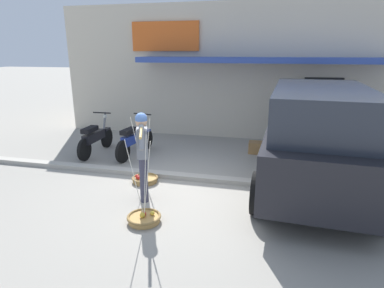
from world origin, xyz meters
The scene contains 10 objects.
ground_plane centered at (0.00, 0.00, 0.00)m, with size 90.00×90.00×0.00m, color gray.
sidewalk_curb centered at (0.00, 0.70, 0.05)m, with size 20.00×0.24×0.10m, color #AEA89C.
fruit_vendor centered at (-0.56, -0.49, 0.98)m, with size 0.65×1.62×1.70m.
fruit_basket_left_side centered at (-0.25, -1.29, 0.08)m, with size 0.57×0.57×1.45m.
fruit_basket_right_side centered at (-0.87, 0.31, 0.08)m, with size 0.57×0.57×1.45m.
motorcycle_nearest_shop centered at (-2.92, 1.88, 0.45)m, with size 0.54×1.82×1.09m.
motorcycle_second_in_row centered at (-1.80, 1.97, 0.45)m, with size 0.54×1.81×1.09m.
parked_truck centered at (2.63, 0.82, 1.13)m, with size 2.37×4.91×2.10m.
storefront_building centered at (1.25, 6.98, 2.10)m, with size 13.00×6.00×4.20m.
wooden_crate centered at (1.41, 3.00, 0.16)m, with size 0.44×0.36×0.32m, color olive.
Camera 1 is at (1.65, -5.77, 2.75)m, focal length 30.04 mm.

